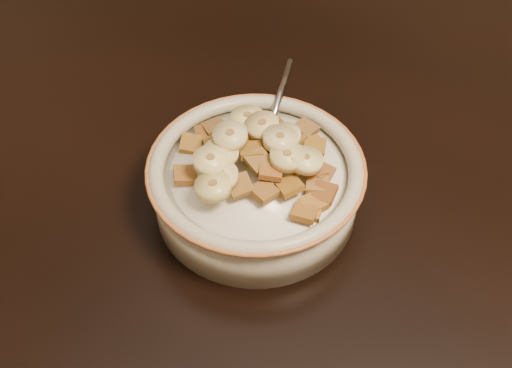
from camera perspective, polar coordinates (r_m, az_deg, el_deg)
The scene contains 46 objects.
table at distance 0.63m, azimuth 19.87°, elevation -6.76°, with size 1.40×0.90×0.04m, color black.
cereal_bowl at distance 0.60m, azimuth 0.00°, elevation -0.46°, with size 0.19×0.19×0.05m, color beige.
milk at distance 0.58m, azimuth 0.00°, elevation 1.02°, with size 0.16×0.16×0.00m, color white.
spoon at distance 0.60m, azimuth 0.74°, elevation 3.37°, with size 0.03×0.05×0.01m, color #999AA1.
cereal_square_0 at distance 0.61m, azimuth 4.43°, elevation 4.95°, with size 0.02×0.02×0.01m, color brown.
cereal_square_1 at distance 0.59m, azimuth 3.29°, elevation 3.90°, with size 0.02×0.02×0.01m, color olive.
cereal_square_2 at distance 0.59m, azimuth 0.82°, elevation 3.86°, with size 0.02×0.02×0.01m, color brown.
cereal_square_3 at distance 0.55m, azimuth -1.45°, elevation -0.14°, with size 0.02×0.02×0.01m, color olive.
cereal_square_4 at distance 0.56m, azimuth 5.48°, elevation -0.09°, with size 0.02×0.02×0.01m, color brown.
cereal_square_5 at distance 0.57m, azimuth -0.43°, elevation 3.01°, with size 0.02×0.02×0.01m, color olive.
cereal_square_6 at distance 0.55m, azimuth 3.01°, elevation -0.18°, with size 0.02×0.02×0.01m, color brown.
cereal_square_7 at distance 0.55m, azimuth 0.72°, elevation -0.66°, with size 0.02×0.02×0.01m, color brown.
cereal_square_8 at distance 0.60m, azimuth -5.80°, elevation 3.56°, with size 0.02×0.02×0.01m, color olive.
cereal_square_9 at distance 0.60m, azimuth 2.22°, elevation 4.25°, with size 0.02×0.02×0.01m, color brown.
cereal_square_10 at distance 0.54m, azimuth 4.37°, elevation -2.53°, with size 0.02×0.02×0.01m, color brown.
cereal_square_11 at distance 0.61m, azimuth -3.72°, elevation 5.08°, with size 0.02×0.02×0.01m, color brown.
cereal_square_12 at distance 0.58m, azimuth -0.49°, elevation 3.72°, with size 0.02×0.02×0.01m, color brown.
cereal_square_13 at distance 0.59m, azimuth -3.69°, elevation 3.35°, with size 0.02×0.02×0.01m, color brown.
cereal_square_14 at distance 0.57m, azimuth 5.89°, elevation 1.05°, with size 0.02×0.02×0.01m, color brown.
cereal_square_15 at distance 0.60m, azimuth 4.86°, elevation 3.89°, with size 0.02×0.02×0.01m, color #966034.
cereal_square_16 at distance 0.56m, azimuth 0.31°, elevation 2.03°, with size 0.02×0.02×0.01m, color brown.
cereal_square_17 at distance 0.59m, azimuth 5.22°, elevation 3.38°, with size 0.02×0.02×0.01m, color brown.
cereal_square_18 at distance 0.56m, azimuth 6.04°, elevation -0.78°, with size 0.02×0.02×0.01m, color brown.
cereal_square_19 at distance 0.58m, azimuth 2.52°, elevation 3.57°, with size 0.02×0.02×0.01m, color brown.
cereal_square_20 at distance 0.57m, azimuth -6.32°, elevation 0.81°, with size 0.02×0.02×0.01m, color brown.
cereal_square_21 at distance 0.60m, azimuth 2.55°, elevation 4.56°, with size 0.02×0.02×0.01m, color brown.
cereal_square_22 at distance 0.61m, azimuth 1.11°, elevation 5.22°, with size 0.02×0.02×0.01m, color #9A5B1F.
cereal_square_23 at distance 0.59m, azimuth -2.68°, elevation 3.80°, with size 0.02×0.02×0.01m, color brown.
cereal_square_24 at distance 0.55m, azimuth 5.13°, elevation -1.72°, with size 0.02×0.02×0.01m, color olive.
cereal_square_25 at distance 0.57m, azimuth 5.16°, elevation 1.18°, with size 0.02×0.02×0.01m, color brown.
cereal_square_26 at distance 0.62m, azimuth 1.55°, elevation 5.15°, with size 0.02×0.02×0.01m, color brown.
cereal_square_27 at distance 0.58m, azimuth -1.77°, elevation 3.67°, with size 0.02×0.02×0.01m, color brown.
cereal_square_28 at distance 0.55m, azimuth 4.79°, elevation -2.26°, with size 0.02×0.02×0.01m, color #9A6326.
cereal_square_29 at distance 0.61m, azimuth -4.46°, elevation 4.53°, with size 0.02×0.02×0.01m, color brown.
cereal_square_30 at distance 0.56m, azimuth 1.25°, elevation 1.22°, with size 0.02×0.02×0.01m, color #944D1D.
banana_slice_0 at distance 0.56m, azimuth 2.79°, elevation 2.46°, with size 0.03×0.03×0.01m, color tan.
banana_slice_1 at distance 0.60m, azimuth -0.77°, elevation 5.86°, with size 0.03×0.03×0.01m, color #FFE89D.
banana_slice_2 at distance 0.54m, azimuth -3.83°, elevation -0.24°, with size 0.03×0.03×0.01m, color #DDCE74.
banana_slice_3 at distance 0.55m, azimuth -3.18°, elevation 0.66°, with size 0.03×0.03×0.01m, color #F6CF79.
banana_slice_4 at distance 0.57m, azimuth 2.16°, elevation 3.99°, with size 0.03×0.03×0.01m, color #F6D78B.
banana_slice_5 at distance 0.57m, azimuth -2.31°, elevation 4.26°, with size 0.03×0.03×0.01m, color beige.
banana_slice_6 at distance 0.56m, azimuth -3.10°, elevation 2.76°, with size 0.03×0.03×0.01m, color tan.
banana_slice_7 at distance 0.58m, azimuth 0.56°, elevation 5.19°, with size 0.03×0.03×0.01m, color tan.
banana_slice_8 at distance 0.55m, azimuth -4.04°, elevation 2.08°, with size 0.03×0.03×0.01m, color #EBDD75.
banana_slice_9 at distance 0.58m, azimuth 2.48°, elevation 4.26°, with size 0.03×0.03×0.01m, color #EFE189.
banana_slice_10 at distance 0.56m, azimuth 4.43°, elevation 2.12°, with size 0.03×0.03×0.01m, color #ECD48C.
Camera 1 is at (0.00, -0.40, 1.22)m, focal length 45.00 mm.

